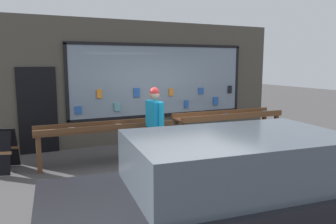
# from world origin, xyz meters

# --- Properties ---
(ground_plane) EXTENTS (40.00, 40.00, 0.00)m
(ground_plane) POSITION_xyz_m (0.00, 0.00, 0.00)
(ground_plane) COLOR #474444
(shopfront_facade) EXTENTS (8.05, 0.29, 3.32)m
(shopfront_facade) POSITION_xyz_m (-0.01, 2.39, 1.65)
(shopfront_facade) COLOR #4C473D
(shopfront_facade) RESTS_ON ground_plane
(display_table_left) EXTENTS (2.99, 0.69, 0.89)m
(display_table_left) POSITION_xyz_m (-1.64, 0.82, 0.72)
(display_table_left) COLOR brown
(display_table_left) RESTS_ON ground_plane
(display_table_right) EXTENTS (2.99, 0.76, 0.92)m
(display_table_right) POSITION_xyz_m (1.64, 0.82, 0.75)
(display_table_right) COLOR brown
(display_table_right) RESTS_ON ground_plane
(person_browsing) EXTENTS (0.25, 0.66, 1.68)m
(person_browsing) POSITION_xyz_m (-0.68, 0.28, 0.98)
(person_browsing) COLOR #2D334C
(person_browsing) RESTS_ON ground_plane
(small_dog) EXTENTS (0.27, 0.60, 0.36)m
(small_dog) POSITION_xyz_m (-0.37, 0.04, 0.24)
(small_dog) COLOR #99724C
(small_dog) RESTS_ON ground_plane
(sandwich_board_sign) EXTENTS (0.69, 0.82, 0.86)m
(sandwich_board_sign) POSITION_xyz_m (-3.71, 1.12, 0.44)
(sandwich_board_sign) COLOR black
(sandwich_board_sign) RESTS_ON ground_plane
(parked_car) EXTENTS (4.45, 2.17, 1.41)m
(parked_car) POSITION_xyz_m (-1.18, -3.26, 0.74)
(parked_car) COLOR black
(parked_car) RESTS_ON ground_plane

